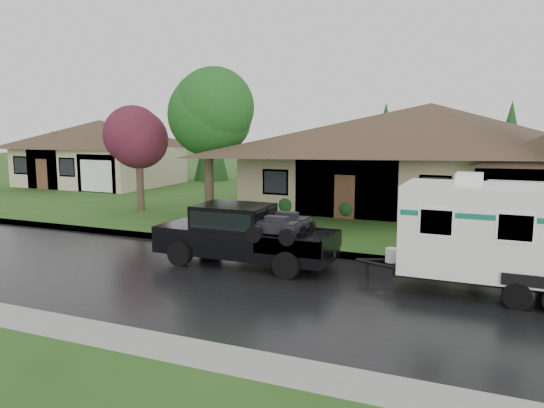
{
  "coord_description": "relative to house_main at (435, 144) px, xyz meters",
  "views": [
    {
      "loc": [
        5.53,
        -15.42,
        4.64
      ],
      "look_at": [
        -2.0,
        2.0,
        1.78
      ],
      "focal_mm": 35.0,
      "sensor_mm": 36.0,
      "label": 1
    }
  ],
  "objects": [
    {
      "name": "ground",
      "position": [
        -2.29,
        -13.84,
        -3.59
      ],
      "size": [
        140.0,
        140.0,
        0.0
      ],
      "primitive_type": "plane",
      "color": "#234E18",
      "rests_on": "ground"
    },
    {
      "name": "house_main",
      "position": [
        0.0,
        0.0,
        0.0
      ],
      "size": [
        19.44,
        10.8,
        6.9
      ],
      "color": "gray",
      "rests_on": "lawn"
    },
    {
      "name": "road",
      "position": [
        -2.29,
        -15.84,
        -3.59
      ],
      "size": [
        140.0,
        8.0,
        0.01
      ],
      "primitive_type": "cube",
      "color": "black",
      "rests_on": "ground"
    },
    {
      "name": "house_far",
      "position": [
        -24.07,
        2.02,
        -0.62
      ],
      "size": [
        10.8,
        8.64,
        5.8
      ],
      "color": "#B8AC89",
      "rests_on": "lawn"
    },
    {
      "name": "travel_trailer",
      "position": [
        4.27,
        -13.82,
        -1.83
      ],
      "size": [
        7.39,
        2.6,
        3.32
      ],
      "color": "silver",
      "rests_on": "ground"
    },
    {
      "name": "shrub_row",
      "position": [
        -0.29,
        -4.54,
        -2.94
      ],
      "size": [
        13.6,
        1.0,
        1.0
      ],
      "color": "#143814",
      "rests_on": "lawn"
    },
    {
      "name": "tree_left_green",
      "position": [
        -9.8,
        -6.85,
        1.44
      ],
      "size": [
        4.25,
        4.25,
        7.04
      ],
      "color": "#382B1E",
      "rests_on": "lawn"
    },
    {
      "name": "curb",
      "position": [
        -2.29,
        -11.59,
        -3.52
      ],
      "size": [
        140.0,
        0.5,
        0.15
      ],
      "primitive_type": "cube",
      "color": "gray",
      "rests_on": "ground"
    },
    {
      "name": "tree_red",
      "position": [
        -14.03,
        -6.69,
        0.21
      ],
      "size": [
        3.18,
        3.18,
        5.27
      ],
      "color": "#382B1E",
      "rests_on": "lawn"
    },
    {
      "name": "lawn",
      "position": [
        -2.29,
        1.16,
        -3.52
      ],
      "size": [
        140.0,
        26.0,
        0.15
      ],
      "primitive_type": "cube",
      "color": "#234E18",
      "rests_on": "ground"
    },
    {
      "name": "pickup_truck",
      "position": [
        -4.54,
        -13.82,
        -2.52
      ],
      "size": [
        5.99,
        2.28,
        2.0
      ],
      "color": "black",
      "rests_on": "ground"
    }
  ]
}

